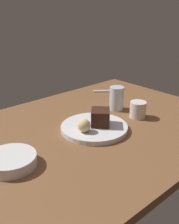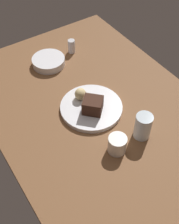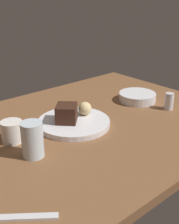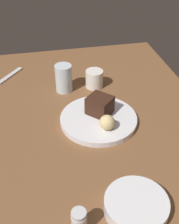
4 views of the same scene
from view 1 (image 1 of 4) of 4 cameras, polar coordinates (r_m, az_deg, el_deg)
name	(u,v)px [view 1 (image 1 of 4)]	position (r cm, az deg, el deg)	size (l,w,h in cm)	color
dining_table	(89,132)	(109.46, -0.17, -4.18)	(120.00, 84.00, 3.00)	brown
dessert_plate	(94,128)	(107.44, 0.99, -3.27)	(26.03, 26.03, 1.90)	silver
chocolate_cake_slice	(100,117)	(106.66, 2.28, -1.08)	(7.71, 7.04, 6.21)	#381E14
bread_roll	(84,125)	(101.29, -1.14, -2.81)	(4.96, 4.96, 4.96)	#DBC184
water_glass	(117,98)	(125.89, 5.63, 2.82)	(6.48, 6.48, 10.81)	silver
side_bowl	(11,161)	(88.69, -15.97, -9.68)	(15.80, 15.80, 3.59)	silver
coffee_cup	(138,110)	(119.55, 9.99, 0.49)	(6.93, 6.93, 7.00)	silver
dessert_spoon	(107,91)	(151.77, 3.62, 4.36)	(15.00, 1.80, 0.70)	silver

